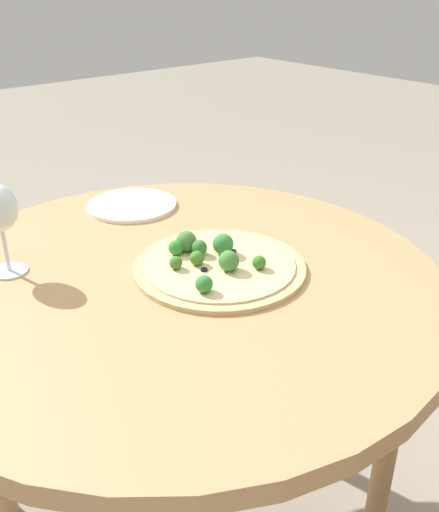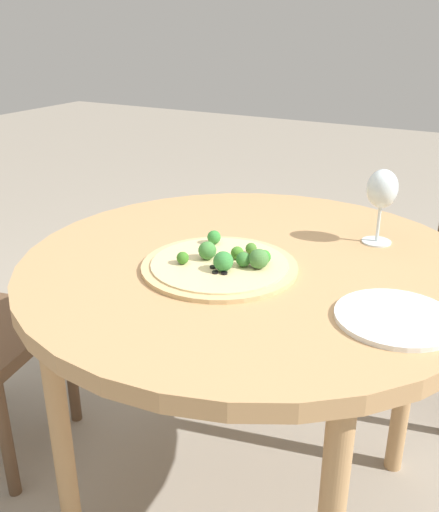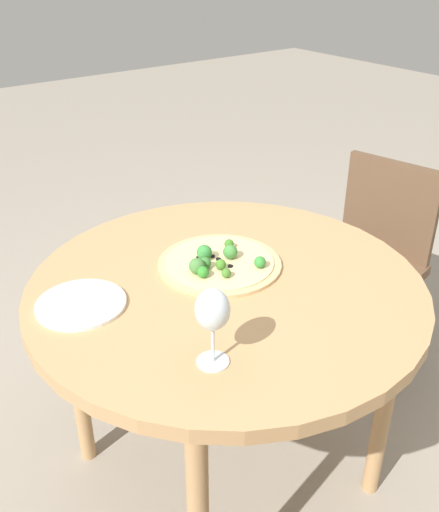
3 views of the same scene
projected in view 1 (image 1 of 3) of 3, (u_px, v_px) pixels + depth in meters
The scene contains 3 objects.
dining_table at pixel (177, 304), 1.17m from camera, with size 1.07×1.07×0.74m.
pizza at pixel (217, 264), 1.15m from camera, with size 0.35×0.35×0.06m.
plate_near at pixel (132, 205), 1.45m from camera, with size 0.23×0.23×0.01m.
Camera 1 is at (0.81, -0.58, 1.29)m, focal length 40.00 mm.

